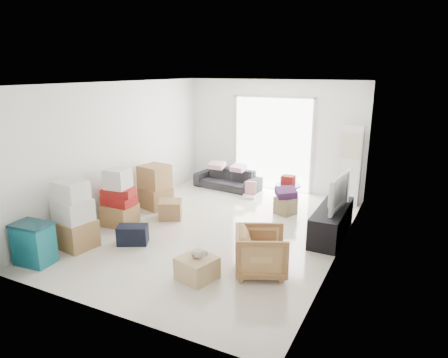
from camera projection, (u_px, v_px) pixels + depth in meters
name	position (u px, v px, depth m)	size (l,w,h in m)	color
room_shell	(217.00, 160.00, 7.22)	(4.98, 6.48, 3.18)	beige
sliding_door	(272.00, 140.00, 9.81)	(2.10, 0.04, 2.33)	white
ac_tower	(351.00, 166.00, 8.79)	(0.45, 0.30, 1.75)	silver
tv_console	(332.00, 222.00, 7.20)	(0.49, 1.62, 0.54)	black
television	(333.00, 204.00, 7.11)	(1.05, 0.61, 0.14)	black
sofa	(227.00, 176.00, 10.07)	(1.69, 0.49, 0.66)	#28282D
pillow_left	(217.00, 160.00, 10.07)	(0.41, 0.32, 0.13)	#E1A4AF
pillow_right	(238.00, 162.00, 9.80)	(0.39, 0.31, 0.13)	#E1A4AF
armchair	(261.00, 250.00, 5.84)	(0.74, 0.69, 0.76)	tan
storage_bins	(34.00, 243.00, 6.16)	(0.62, 0.46, 0.66)	#0F5C68
box_stack_a	(74.00, 218.00, 6.70)	(0.71, 0.62, 1.16)	brown
box_stack_b	(119.00, 201.00, 7.68)	(0.65, 0.59, 1.11)	brown
box_stack_c	(155.00, 187.00, 8.65)	(0.77, 0.70, 0.95)	brown
loose_box	(170.00, 210.00, 8.08)	(0.44, 0.44, 0.37)	brown
duffel_bag	(133.00, 235.00, 6.91)	(0.51, 0.31, 0.33)	black
ottoman	(285.00, 206.00, 8.33)	(0.36, 0.36, 0.36)	#8D7852
blanket	(286.00, 194.00, 8.26)	(0.40, 0.40, 0.14)	#3A1A43
kids_table	(288.00, 184.00, 8.80)	(0.55, 0.55, 0.68)	#0F4BAF
toy_walker	(249.00, 194.00, 9.38)	(0.34, 0.32, 0.38)	silver
wood_crate	(197.00, 268.00, 5.75)	(0.49, 0.49, 0.33)	#DAB27E
plush_bunny	(199.00, 254.00, 5.69)	(0.25, 0.16, 0.13)	#B2ADA8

